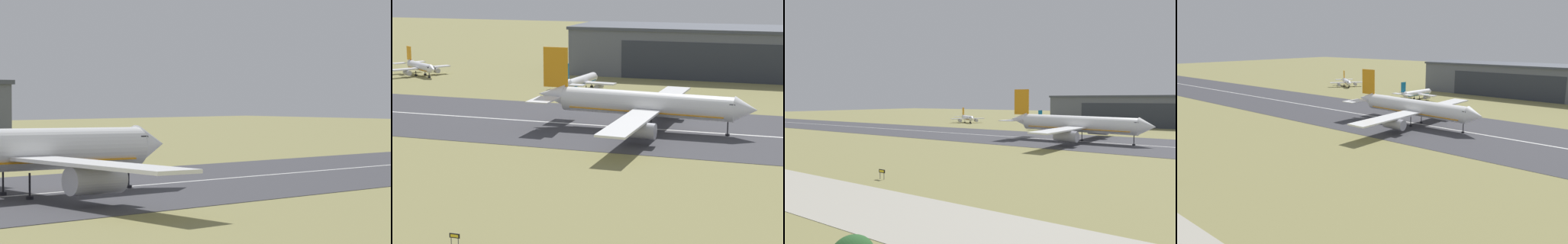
% 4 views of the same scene
% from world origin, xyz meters
% --- Properties ---
extents(airplane_landing, '(45.46, 56.73, 16.29)m').
position_xyz_m(airplane_landing, '(14.69, 106.84, 5.30)').
color(airplane_landing, white).
rests_on(airplane_landing, ground_plane).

